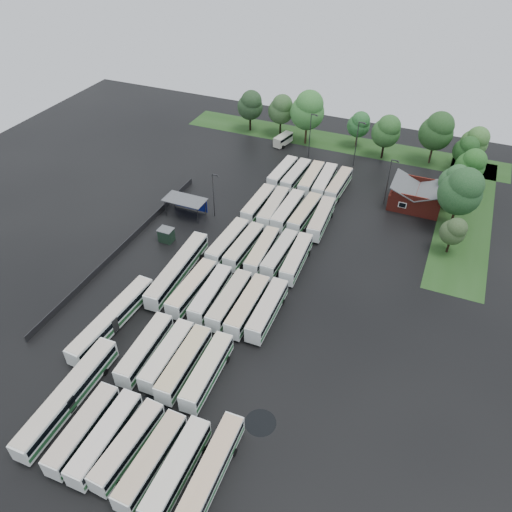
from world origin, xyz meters
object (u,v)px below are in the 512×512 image
at_px(brick_building, 416,198).
at_px(minibus, 283,139).
at_px(artic_bus_east, 203,487).
at_px(artic_bus_west_a, 68,396).

bearing_deg(brick_building, minibus, 155.73).
bearing_deg(artic_bus_east, minibus, 103.30).
xyz_separation_m(brick_building, artic_bus_east, (-11.79, -69.40, -0.06)).
bearing_deg(artic_bus_east, artic_bus_west_a, 168.58).
xyz_separation_m(artic_bus_west_a, artic_bus_east, (21.31, -3.67, -0.04)).
distance_m(artic_bus_west_a, minibus, 81.30).
height_order(brick_building, minibus, brick_building).
bearing_deg(artic_bus_west_a, minibus, 89.86).
height_order(artic_bus_west_a, artic_bus_east, artic_bus_west_a).
height_order(brick_building, artic_bus_east, brick_building).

